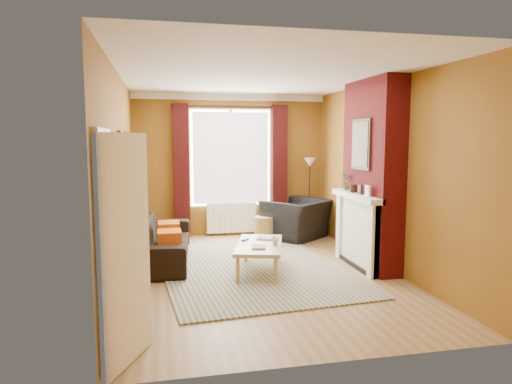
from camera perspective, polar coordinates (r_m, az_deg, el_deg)
The scene contains 12 objects.
ground at distance 6.73m, azimuth 0.44°, elevation -10.02°, with size 5.50×5.50×0.00m, color olive.
room_walls at distance 6.90m, azimuth 5.14°, elevation 2.10°, with size 3.82×5.54×2.83m.
striped_rug at distance 6.91m, azimuth -0.71°, elevation -9.47°, with size 2.90×3.80×0.02m.
sofa at distance 7.42m, azimuth -11.99°, elevation -5.89°, with size 2.31×0.90×0.67m, color black.
armchair at distance 8.91m, azimuth 5.17°, elevation -3.38°, with size 1.16×1.02×0.76m, color black.
coffee_table at distance 6.66m, azimuth 0.42°, elevation -6.84°, with size 0.96×1.39×0.42m.
wicker_stool at distance 8.68m, azimuth 1.06°, elevation -4.62°, with size 0.42×0.42×0.46m.
floor_lamp at distance 9.20m, azimuth 6.72°, elevation 2.22°, with size 0.23×0.23×1.55m.
book_a at distance 6.41m, azimuth -0.56°, elevation -6.86°, with size 0.19×0.26×0.02m, color #999999.
book_b at distance 7.03m, azimuth 0.36°, elevation -5.63°, with size 0.23×0.31×0.02m, color #999999.
mug at distance 6.56m, azimuth 2.42°, elevation -6.23°, with size 0.10×0.10×0.09m, color #999999.
tv_remote at distance 6.85m, azimuth -1.38°, elevation -5.98°, with size 0.13×0.14×0.02m.
Camera 1 is at (-1.37, -6.30, 1.94)m, focal length 32.00 mm.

